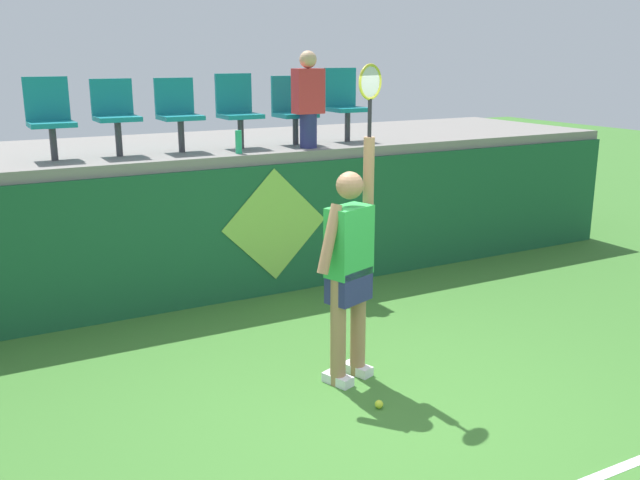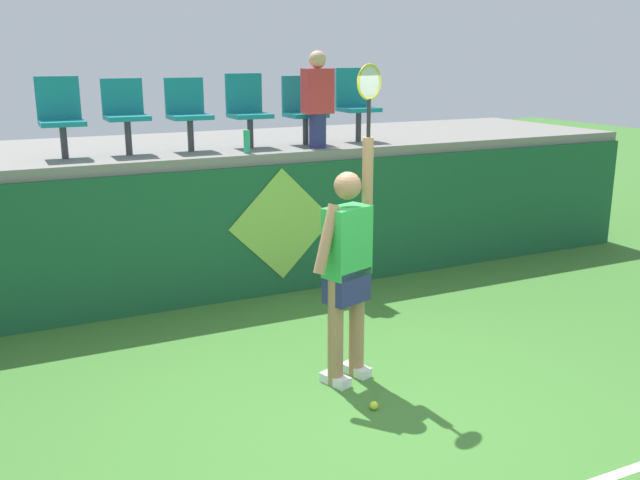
# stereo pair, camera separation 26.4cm
# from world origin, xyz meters

# --- Properties ---
(ground_plane) EXTENTS (40.00, 40.00, 0.00)m
(ground_plane) POSITION_xyz_m (0.00, 0.00, 0.00)
(ground_plane) COLOR #3D752D
(court_back_wall) EXTENTS (11.21, 0.20, 1.49)m
(court_back_wall) POSITION_xyz_m (0.00, 2.98, 0.74)
(court_back_wall) COLOR #195633
(court_back_wall) RESTS_ON ground_plane
(spectator_platform) EXTENTS (11.21, 2.66, 0.12)m
(spectator_platform) POSITION_xyz_m (0.00, 4.26, 1.55)
(spectator_platform) COLOR gray
(spectator_platform) RESTS_ON court_back_wall
(tennis_player) EXTENTS (0.72, 0.37, 2.59)m
(tennis_player) POSITION_xyz_m (0.06, 0.61, 1.00)
(tennis_player) COLOR white
(tennis_player) RESTS_ON ground_plane
(tennis_ball) EXTENTS (0.07, 0.07, 0.07)m
(tennis_ball) POSITION_xyz_m (0.01, 0.04, 0.03)
(tennis_ball) COLOR #D1E533
(tennis_ball) RESTS_ON ground_plane
(water_bottle) EXTENTS (0.07, 0.07, 0.25)m
(water_bottle) POSITION_xyz_m (0.14, 3.11, 1.74)
(water_bottle) COLOR #26B272
(water_bottle) RESTS_ON spectator_platform
(stadium_chair_0) EXTENTS (0.44, 0.42, 0.83)m
(stadium_chair_0) POSITION_xyz_m (-1.72, 3.60, 2.06)
(stadium_chair_0) COLOR #38383D
(stadium_chair_0) RESTS_ON spectator_platform
(stadium_chair_1) EXTENTS (0.44, 0.42, 0.80)m
(stadium_chair_1) POSITION_xyz_m (-1.06, 3.59, 2.07)
(stadium_chair_1) COLOR #38383D
(stadium_chair_1) RESTS_ON spectator_platform
(stadium_chair_2) EXTENTS (0.44, 0.42, 0.80)m
(stadium_chair_2) POSITION_xyz_m (-0.38, 3.59, 2.06)
(stadium_chair_2) COLOR #38383D
(stadium_chair_2) RESTS_ON spectator_platform
(stadium_chair_3) EXTENTS (0.44, 0.42, 0.84)m
(stadium_chair_3) POSITION_xyz_m (0.33, 3.60, 2.07)
(stadium_chair_3) COLOR #38383D
(stadium_chair_3) RESTS_ON spectator_platform
(stadium_chair_4) EXTENTS (0.44, 0.42, 0.81)m
(stadium_chair_4) POSITION_xyz_m (1.04, 3.60, 2.05)
(stadium_chair_4) COLOR #38383D
(stadium_chair_4) RESTS_ON spectator_platform
(stadium_chair_5) EXTENTS (0.44, 0.42, 0.89)m
(stadium_chair_5) POSITION_xyz_m (1.77, 3.60, 2.10)
(stadium_chair_5) COLOR #38383D
(stadium_chair_5) RESTS_ON spectator_platform
(spectator_0) EXTENTS (0.34, 0.20, 1.10)m
(spectator_0) POSITION_xyz_m (1.04, 3.19, 2.18)
(spectator_0) COLOR navy
(spectator_0) RESTS_ON spectator_platform
(wall_signage_mount) EXTENTS (1.27, 0.01, 1.46)m
(wall_signage_mount) POSITION_xyz_m (0.45, 2.88, 0.00)
(wall_signage_mount) COLOR #195633
(wall_signage_mount) RESTS_ON ground_plane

